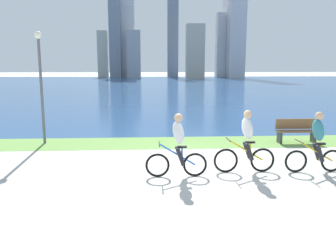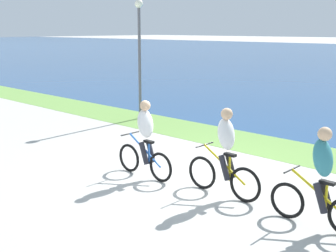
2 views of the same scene
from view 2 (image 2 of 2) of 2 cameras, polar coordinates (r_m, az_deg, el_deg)
ground_plane at (r=9.86m, az=3.07°, el=-5.89°), size 300.00×300.00×0.00m
grass_strip_bayside at (r=12.25m, az=12.33°, el=-2.45°), size 120.00×2.05×0.01m
cyclist_lead at (r=9.25m, az=-3.01°, el=-1.75°), size 1.61×0.52×1.67m
cyclist_trailing at (r=8.26m, az=7.46°, el=-3.55°), size 1.68×0.52×1.71m
cyclist_distant_rear at (r=7.29m, az=19.30°, el=-6.48°), size 1.63×0.52×1.66m
lamppost_tall at (r=15.25m, az=-3.76°, el=10.84°), size 0.28×0.28×4.08m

